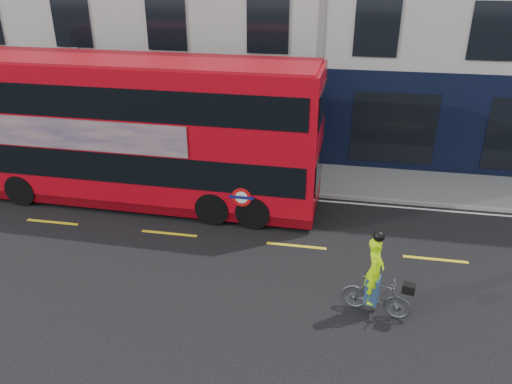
# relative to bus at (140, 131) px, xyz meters

# --- Properties ---
(ground) EXTENTS (120.00, 120.00, 0.00)m
(ground) POSITION_rel_bus_xyz_m (5.63, -3.71, -2.53)
(ground) COLOR black
(ground) RESTS_ON ground
(pavement) EXTENTS (60.00, 3.00, 0.12)m
(pavement) POSITION_rel_bus_xyz_m (5.63, 2.79, -2.47)
(pavement) COLOR slate
(pavement) RESTS_ON ground
(kerb) EXTENTS (60.00, 0.12, 0.13)m
(kerb) POSITION_rel_bus_xyz_m (5.63, 1.29, -2.47)
(kerb) COLOR gray
(kerb) RESTS_ON ground
(road_edge_line) EXTENTS (58.00, 0.10, 0.01)m
(road_edge_line) POSITION_rel_bus_xyz_m (5.63, 0.99, -2.53)
(road_edge_line) COLOR silver
(road_edge_line) RESTS_ON ground
(lane_dashes) EXTENTS (58.00, 0.12, 0.01)m
(lane_dashes) POSITION_rel_bus_xyz_m (5.63, -2.21, -2.53)
(lane_dashes) COLOR yellow
(lane_dashes) RESTS_ON ground
(bus) EXTENTS (12.32, 3.03, 4.94)m
(bus) POSITION_rel_bus_xyz_m (0.00, 0.00, 0.00)
(bus) COLOR #B60714
(bus) RESTS_ON ground
(cyclist) EXTENTS (1.75, 0.85, 2.26)m
(cyclist) POSITION_rel_bus_xyz_m (7.81, -4.95, -1.78)
(cyclist) COLOR #484B4D
(cyclist) RESTS_ON ground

